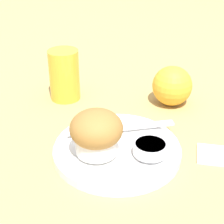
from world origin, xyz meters
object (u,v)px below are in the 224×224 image
(butter_knife, at_px, (121,128))
(juice_glass, at_px, (64,75))
(orange_fruit, at_px, (172,86))
(muffin, at_px, (96,132))

(butter_knife, height_order, juice_glass, juice_glass)
(juice_glass, bearing_deg, orange_fruit, 4.84)
(butter_knife, bearing_deg, juice_glass, 115.24)
(orange_fruit, bearing_deg, juice_glass, -175.16)
(muffin, relative_size, butter_knife, 0.46)
(butter_knife, distance_m, juice_glass, 0.20)
(orange_fruit, bearing_deg, butter_knife, -117.48)
(muffin, bearing_deg, orange_fruit, 65.22)
(butter_knife, xyz_separation_m, juice_glass, (-0.15, 0.13, 0.03))
(orange_fruit, xyz_separation_m, juice_glass, (-0.23, -0.02, 0.01))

